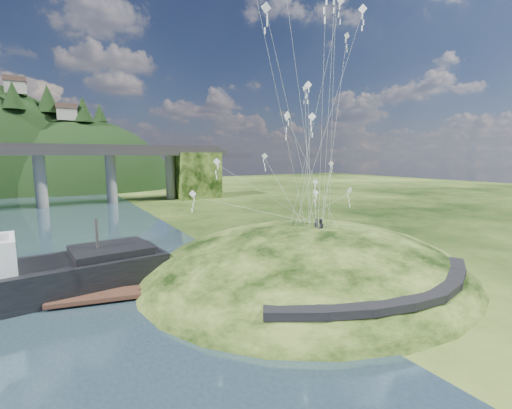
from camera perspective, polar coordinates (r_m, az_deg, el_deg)
ground at (r=31.22m, az=-0.61°, el=-14.75°), size 320.00×320.00×0.00m
grass_hill at (r=37.60m, az=8.63°, el=-13.23°), size 36.00×32.00×13.00m
footpath at (r=28.53m, az=23.57°, el=-13.21°), size 22.29×5.84×0.83m
work_barge at (r=35.22m, az=-36.47°, el=-9.94°), size 25.26×8.74×8.68m
wooden_dock at (r=32.30m, az=-18.79°, el=-13.54°), size 14.47×5.35×1.02m
kite_flyers at (r=34.87m, az=10.49°, el=-2.33°), size 0.94×1.17×1.84m
kite_swarm at (r=34.35m, az=7.67°, el=18.34°), size 20.46×16.84×21.38m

